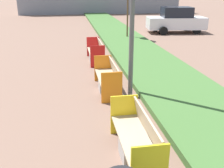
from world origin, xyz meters
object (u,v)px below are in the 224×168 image
at_px(bench_orange_frame, 108,80).
at_px(bench_yellow_frame, 136,142).
at_px(bench_red_frame, 96,53).
at_px(parked_car_distant, 176,20).

bearing_deg(bench_orange_frame, bench_yellow_frame, -90.00).
distance_m(bench_yellow_frame, bench_orange_frame, 3.71).
xyz_separation_m(bench_red_frame, parked_car_distant, (6.70, 7.05, 0.55)).
distance_m(bench_red_frame, parked_car_distant, 9.74).
height_order(bench_yellow_frame, parked_car_distant, parked_car_distant).
height_order(bench_yellow_frame, bench_orange_frame, same).
height_order(bench_yellow_frame, bench_red_frame, same).
xyz_separation_m(bench_yellow_frame, parked_car_distant, (6.70, 14.45, 0.55)).
bearing_deg(parked_car_distant, bench_yellow_frame, -107.73).
bearing_deg(bench_red_frame, bench_yellow_frame, -90.00).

